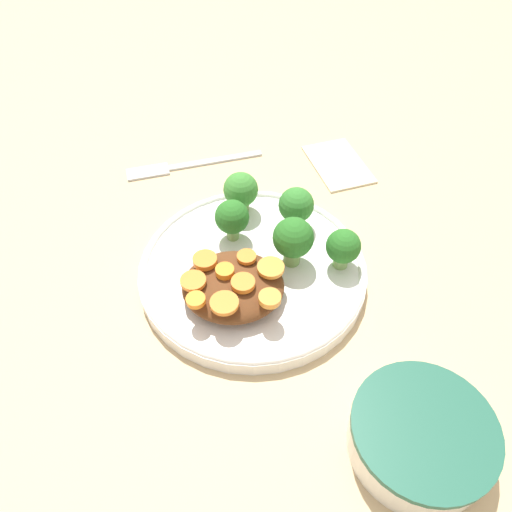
% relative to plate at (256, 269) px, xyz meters
% --- Properties ---
extents(ground_plane, '(4.00, 4.00, 0.00)m').
position_rel_plate_xyz_m(ground_plane, '(0.00, 0.00, -0.01)').
color(ground_plane, tan).
extents(plate, '(0.24, 0.24, 0.02)m').
position_rel_plate_xyz_m(plate, '(0.00, 0.00, 0.00)').
color(plate, white).
rests_on(plate, ground_plane).
extents(dip_bowl, '(0.12, 0.12, 0.04)m').
position_rel_plate_xyz_m(dip_bowl, '(-0.19, -0.13, 0.01)').
color(dip_bowl, white).
rests_on(dip_bowl, ground_plane).
extents(stew_mound, '(0.09, 0.10, 0.03)m').
position_rel_plate_xyz_m(stew_mound, '(-0.04, 0.02, 0.02)').
color(stew_mound, '#5B3319').
rests_on(stew_mound, plate).
extents(broccoli_floret_0, '(0.04, 0.04, 0.05)m').
position_rel_plate_xyz_m(broccoli_floret_0, '(0.04, 0.02, 0.04)').
color(broccoli_floret_0, '#7FA85B').
rests_on(broccoli_floret_0, plate).
extents(broccoli_floret_1, '(0.04, 0.04, 0.05)m').
position_rel_plate_xyz_m(broccoli_floret_1, '(0.06, -0.05, 0.03)').
color(broccoli_floret_1, '#7FA85B').
rests_on(broccoli_floret_1, plate).
extents(broccoli_floret_2, '(0.04, 0.04, 0.06)m').
position_rel_plate_xyz_m(broccoli_floret_2, '(0.01, -0.04, 0.04)').
color(broccoli_floret_2, '#759E51').
rests_on(broccoli_floret_2, plate).
extents(broccoli_floret_3, '(0.04, 0.04, 0.05)m').
position_rel_plate_xyz_m(broccoli_floret_3, '(0.09, 0.01, 0.03)').
color(broccoli_floret_3, '#759E51').
rests_on(broccoli_floret_3, plate).
extents(broccoli_floret_4, '(0.04, 0.04, 0.05)m').
position_rel_plate_xyz_m(broccoli_floret_4, '(0.00, -0.09, 0.03)').
color(broccoli_floret_4, '#7FA85B').
rests_on(broccoli_floret_4, plate).
extents(carrot_slice_0, '(0.02, 0.02, 0.01)m').
position_rel_plate_xyz_m(carrot_slice_0, '(-0.07, -0.02, 0.04)').
color(carrot_slice_0, orange).
rests_on(carrot_slice_0, stew_mound).
extents(carrot_slice_1, '(0.02, 0.02, 0.00)m').
position_rel_plate_xyz_m(carrot_slice_1, '(-0.02, 0.01, 0.04)').
color(carrot_slice_1, orange).
rests_on(carrot_slice_1, stew_mound).
extents(carrot_slice_2, '(0.02, 0.02, 0.01)m').
position_rel_plate_xyz_m(carrot_slice_2, '(-0.05, 0.01, 0.04)').
color(carrot_slice_2, orange).
rests_on(carrot_slice_2, stew_mound).
extents(carrot_slice_3, '(0.02, 0.02, 0.00)m').
position_rel_plate_xyz_m(carrot_slice_3, '(-0.05, 0.06, 0.04)').
color(carrot_slice_3, orange).
rests_on(carrot_slice_3, stew_mound).
extents(carrot_slice_4, '(0.03, 0.03, 0.00)m').
position_rel_plate_xyz_m(carrot_slice_4, '(-0.03, -0.02, 0.04)').
color(carrot_slice_4, orange).
rests_on(carrot_slice_4, stew_mound).
extents(carrot_slice_5, '(0.02, 0.02, 0.01)m').
position_rel_plate_xyz_m(carrot_slice_5, '(-0.07, 0.05, 0.04)').
color(carrot_slice_5, orange).
rests_on(carrot_slice_5, stew_mound).
extents(carrot_slice_6, '(0.02, 0.02, 0.01)m').
position_rel_plate_xyz_m(carrot_slice_6, '(-0.02, 0.05, 0.04)').
color(carrot_slice_6, orange).
rests_on(carrot_slice_6, stew_mound).
extents(carrot_slice_7, '(0.02, 0.02, 0.01)m').
position_rel_plate_xyz_m(carrot_slice_7, '(-0.04, 0.03, 0.04)').
color(carrot_slice_7, orange).
rests_on(carrot_slice_7, stew_mound).
extents(carrot_slice_8, '(0.03, 0.03, 0.00)m').
position_rel_plate_xyz_m(carrot_slice_8, '(-0.07, 0.03, 0.04)').
color(carrot_slice_8, orange).
rests_on(carrot_slice_8, stew_mound).
extents(fork, '(0.06, 0.18, 0.01)m').
position_rel_plate_xyz_m(fork, '(0.19, 0.09, -0.01)').
color(fork, '#B7B7B7').
rests_on(fork, ground_plane).
extents(napkin, '(0.12, 0.09, 0.01)m').
position_rel_plate_xyz_m(napkin, '(0.19, -0.12, -0.01)').
color(napkin, beige).
rests_on(napkin, ground_plane).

